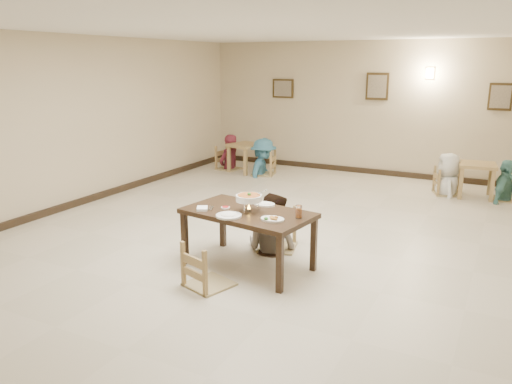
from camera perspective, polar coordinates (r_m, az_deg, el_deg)
The scene contains 31 objects.
floor at distance 7.43m, azimuth 2.63°, elevation -5.31°, with size 10.00×10.00×0.00m, color beige.
ceiling at distance 6.99m, azimuth 2.93°, elevation 18.46°, with size 10.00×10.00×0.00m, color silver.
wall_back at distance 11.76m, azimuth 13.11°, elevation 9.25°, with size 10.00×10.00×0.00m, color #C8B593.
wall_left at distance 9.43m, azimuth -20.11°, elevation 7.49°, with size 10.00×10.00×0.00m, color #C8B593.
baseboard_back at distance 11.94m, azimuth 12.68°, elevation 2.36°, with size 8.00×0.06×0.12m, color black.
baseboard_left at distance 9.68m, azimuth -19.24°, elevation -0.99°, with size 0.06×10.00×0.12m, color black.
picture_a at distance 12.42m, azimuth 3.10°, elevation 11.73°, with size 0.55×0.04×0.45m.
picture_b at distance 11.66m, azimuth 13.68°, elevation 11.64°, with size 0.50×0.04×0.60m.
picture_c at distance 11.33m, azimuth 26.15°, elevation 9.74°, with size 0.45×0.04×0.55m.
wall_sconce at distance 11.44m, azimuth 19.26°, elevation 12.71°, with size 0.16×0.05×0.22m, color #FFD88C.
main_table at distance 6.22m, azimuth -0.93°, elevation -2.90°, with size 1.69×1.11×0.74m.
chair_far at distance 6.88m, azimuth 2.50°, elevation -2.32°, with size 0.50×0.50×1.06m.
chair_near at distance 5.76m, azimuth -5.46°, elevation -5.97°, with size 0.48×0.48×1.02m.
main_diner at distance 6.74m, azimuth 1.89°, elevation -0.15°, with size 0.79×0.62×1.63m, color gray.
curry_warmer at distance 6.12m, azimuth -0.82°, elevation -0.71°, with size 0.36×0.32×0.29m.
rice_plate_far at distance 6.44m, azimuth 0.96°, elevation -1.38°, with size 0.29×0.29×0.07m.
rice_plate_near at distance 5.98m, azimuth -3.13°, elevation -2.68°, with size 0.31×0.31×0.07m.
fried_plate at distance 5.83m, azimuth 1.86°, elevation -3.05°, with size 0.29×0.29×0.06m.
chili_dish at distance 6.31m, azimuth -3.51°, elevation -1.79°, with size 0.11×0.11×0.02m.
napkin_cutlery at distance 6.28m, azimuth -6.12°, elevation -1.88°, with size 0.24×0.28×0.03m.
drink_glass at distance 5.92m, azimuth 4.90°, elevation -2.30°, with size 0.08×0.08×0.15m.
bg_table_left at distance 11.73m, azimuth -1.20°, elevation 4.88°, with size 0.84×0.84×0.67m.
bg_table_right at distance 10.41m, azimuth 23.94°, elevation 2.29°, with size 0.74×0.74×0.66m.
bg_chair_ll at distance 12.04m, azimuth -3.12°, elevation 5.11°, with size 0.51×0.51×1.08m.
bg_chair_lr at distance 11.44m, azimuth 0.84°, elevation 4.60°, with size 0.50×0.50×1.07m.
bg_chair_rl at distance 10.43m, azimuth 21.16°, elevation 2.39°, with size 0.47×0.47×0.99m.
bg_chair_rr at distance 10.43m, azimuth 26.65°, elevation 1.58°, with size 0.43×0.43×0.91m.
bg_diner_a at distance 11.99m, azimuth -3.14°, elevation 6.59°, with size 0.62×0.41×1.71m, color #581A26.
bg_diner_b at distance 11.39m, azimuth 0.84°, elevation 6.15°, with size 1.09×0.63×1.69m, color teal.
bg_diner_c at distance 10.37m, azimuth 21.33°, elevation 4.17°, with size 0.80×0.52×1.65m, color silver.
bg_diner_d at distance 10.37m, azimuth 26.85°, elevation 3.30°, with size 0.91×0.38×1.55m, color #579A92.
Camera 1 is at (2.90, -6.35, 2.54)m, focal length 35.00 mm.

